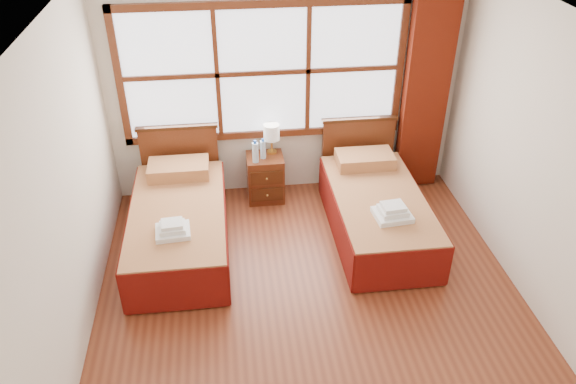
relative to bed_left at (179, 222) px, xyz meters
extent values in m
plane|color=brown|center=(1.24, -1.20, -0.29)|extent=(4.50, 4.50, 0.00)
plane|color=white|center=(1.24, -1.20, 2.31)|extent=(4.50, 4.50, 0.00)
plane|color=silver|center=(1.24, 1.05, 1.01)|extent=(4.00, 0.00, 4.00)
plane|color=silver|center=(-0.76, -1.20, 1.01)|extent=(0.00, 4.50, 4.50)
plane|color=silver|center=(3.24, -1.20, 1.01)|extent=(0.00, 4.50, 4.50)
cube|color=white|center=(0.99, 1.02, 1.21)|extent=(3.00, 0.02, 1.40)
cube|color=#5A2813|center=(0.99, 1.00, 0.47)|extent=(3.16, 0.06, 0.08)
cube|color=#5A2813|center=(0.99, 1.00, 1.95)|extent=(3.16, 0.06, 0.08)
cube|color=#5A2813|center=(-0.55, 1.00, 1.21)|extent=(0.08, 0.06, 1.56)
cube|color=#5A2813|center=(2.53, 1.00, 1.21)|extent=(0.08, 0.06, 1.56)
cube|color=#5A2813|center=(0.49, 1.00, 1.21)|extent=(0.05, 0.05, 1.40)
cube|color=#5A2813|center=(1.49, 1.00, 1.21)|extent=(0.05, 0.05, 1.40)
cube|color=#5A2813|center=(0.99, 1.00, 1.21)|extent=(3.00, 0.05, 0.05)
cube|color=#65190A|center=(2.84, 0.91, 0.88)|extent=(0.50, 0.16, 2.30)
cube|color=#3F1E0D|center=(0.00, -0.07, -0.15)|extent=(0.85, 1.69, 0.28)
cube|color=maroon|center=(0.00, -0.07, 0.10)|extent=(0.95, 1.88, 0.23)
cube|color=maroon|center=(-0.48, -0.07, -0.04)|extent=(0.03, 1.88, 0.47)
cube|color=maroon|center=(0.48, -0.07, -0.04)|extent=(0.03, 1.88, 0.47)
cube|color=maroon|center=(0.00, -1.00, -0.04)|extent=(0.95, 0.03, 0.47)
cube|color=maroon|center=(0.00, 0.61, 0.29)|extent=(0.66, 0.39, 0.15)
cube|color=#5A2813|center=(0.00, 0.94, 0.17)|extent=(0.88, 0.06, 0.92)
cube|color=#3F1E0D|center=(0.00, 0.94, 0.64)|extent=(0.92, 0.08, 0.04)
cube|color=#3F1E0D|center=(2.11, -0.07, -0.16)|extent=(0.83, 1.65, 0.27)
cube|color=maroon|center=(2.11, -0.07, 0.09)|extent=(0.92, 1.83, 0.22)
cube|color=maroon|center=(1.64, -0.07, -0.04)|extent=(0.03, 1.83, 0.46)
cube|color=maroon|center=(2.57, -0.07, -0.04)|extent=(0.03, 1.83, 0.46)
cube|color=maroon|center=(2.11, -0.98, -0.04)|extent=(0.92, 0.03, 0.46)
cube|color=maroon|center=(2.11, 0.60, 0.28)|extent=(0.65, 0.38, 0.14)
cube|color=#5A2813|center=(2.11, 0.94, 0.16)|extent=(0.86, 0.06, 0.90)
cube|color=#3F1E0D|center=(2.11, 0.94, 0.62)|extent=(0.90, 0.08, 0.04)
cube|color=#5A2813|center=(0.97, 0.80, -0.01)|extent=(0.42, 0.37, 0.56)
cube|color=#3F1E0D|center=(0.97, 0.60, -0.12)|extent=(0.37, 0.02, 0.17)
cube|color=#3F1E0D|center=(0.97, 0.60, 0.10)|extent=(0.37, 0.02, 0.17)
sphere|color=#AD873A|center=(0.97, 0.58, -0.12)|extent=(0.03, 0.03, 0.03)
sphere|color=#AD873A|center=(0.97, 0.58, 0.10)|extent=(0.03, 0.03, 0.03)
cube|color=white|center=(-0.02, -0.49, 0.24)|extent=(0.34, 0.31, 0.05)
cube|color=white|center=(-0.02, -0.49, 0.29)|extent=(0.26, 0.23, 0.05)
cube|color=white|center=(-0.02, -0.49, 0.33)|extent=(0.21, 0.19, 0.04)
cube|color=white|center=(2.13, -0.46, 0.23)|extent=(0.38, 0.34, 0.06)
cube|color=white|center=(2.13, -0.46, 0.28)|extent=(0.29, 0.26, 0.05)
cube|color=white|center=(2.13, -0.46, 0.33)|extent=(0.24, 0.21, 0.04)
cylinder|color=gold|center=(1.06, 0.89, 0.28)|extent=(0.11, 0.11, 0.02)
cylinder|color=gold|center=(1.06, 0.89, 0.37)|extent=(0.02, 0.02, 0.15)
cylinder|color=white|center=(1.06, 0.89, 0.54)|extent=(0.19, 0.19, 0.19)
cylinder|color=silver|center=(0.86, 0.70, 0.39)|extent=(0.07, 0.07, 0.24)
cylinder|color=blue|center=(0.86, 0.70, 0.53)|extent=(0.03, 0.03, 0.03)
cylinder|color=silver|center=(0.95, 0.78, 0.38)|extent=(0.06, 0.06, 0.22)
cylinder|color=blue|center=(0.95, 0.78, 0.50)|extent=(0.03, 0.03, 0.03)
camera|label=1|loc=(0.54, -4.85, 3.44)|focal=35.00mm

